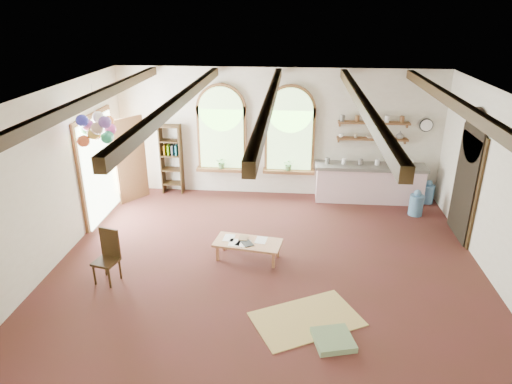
# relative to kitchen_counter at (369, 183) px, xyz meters

# --- Properties ---
(floor) EXTENTS (8.00, 8.00, 0.00)m
(floor) POSITION_rel_kitchen_counter_xyz_m (-2.30, -3.20, -0.48)
(floor) COLOR #512421
(floor) RESTS_ON ground
(ceiling_beams) EXTENTS (6.20, 6.80, 0.18)m
(ceiling_beams) POSITION_rel_kitchen_counter_xyz_m (-2.30, -3.20, 2.62)
(ceiling_beams) COLOR #392812
(ceiling_beams) RESTS_ON ceiling
(window_left) EXTENTS (1.30, 0.28, 2.20)m
(window_left) POSITION_rel_kitchen_counter_xyz_m (-3.70, 0.23, 1.16)
(window_left) COLOR brown
(window_left) RESTS_ON floor
(window_right) EXTENTS (1.30, 0.28, 2.20)m
(window_right) POSITION_rel_kitchen_counter_xyz_m (-2.00, 0.23, 1.16)
(window_right) COLOR brown
(window_right) RESTS_ON floor
(left_doorway) EXTENTS (0.10, 1.90, 2.50)m
(left_doorway) POSITION_rel_kitchen_counter_xyz_m (-6.25, -1.40, 0.67)
(left_doorway) COLOR brown
(left_doorway) RESTS_ON floor
(right_doorway) EXTENTS (0.10, 1.30, 2.40)m
(right_doorway) POSITION_rel_kitchen_counter_xyz_m (1.65, -1.70, 0.62)
(right_doorway) COLOR black
(right_doorway) RESTS_ON floor
(kitchen_counter) EXTENTS (2.68, 0.62, 0.94)m
(kitchen_counter) POSITION_rel_kitchen_counter_xyz_m (0.00, 0.00, 0.00)
(kitchen_counter) COLOR beige
(kitchen_counter) RESTS_ON floor
(wall_shelf_lower) EXTENTS (1.70, 0.24, 0.04)m
(wall_shelf_lower) POSITION_rel_kitchen_counter_xyz_m (0.00, 0.18, 1.07)
(wall_shelf_lower) COLOR brown
(wall_shelf_lower) RESTS_ON wall_back
(wall_shelf_upper) EXTENTS (1.70, 0.24, 0.04)m
(wall_shelf_upper) POSITION_rel_kitchen_counter_xyz_m (0.00, 0.18, 1.47)
(wall_shelf_upper) COLOR brown
(wall_shelf_upper) RESTS_ON wall_back
(wall_clock) EXTENTS (0.32, 0.04, 0.32)m
(wall_clock) POSITION_rel_kitchen_counter_xyz_m (1.25, 0.25, 1.42)
(wall_clock) COLOR black
(wall_clock) RESTS_ON wall_back
(bookshelf) EXTENTS (0.53, 0.32, 1.80)m
(bookshelf) POSITION_rel_kitchen_counter_xyz_m (-5.00, 0.12, 0.42)
(bookshelf) COLOR #392812
(bookshelf) RESTS_ON floor
(coffee_table) EXTENTS (1.35, 0.77, 0.36)m
(coffee_table) POSITION_rel_kitchen_counter_xyz_m (-2.70, -3.07, -0.15)
(coffee_table) COLOR tan
(coffee_table) RESTS_ON floor
(side_chair) EXTENTS (0.47, 0.47, 0.97)m
(side_chair) POSITION_rel_kitchen_counter_xyz_m (-5.09, -4.06, -0.20)
(side_chair) COLOR #392812
(side_chair) RESTS_ON floor
(floor_mat) EXTENTS (1.91, 1.65, 0.02)m
(floor_mat) POSITION_rel_kitchen_counter_xyz_m (-1.59, -4.84, -0.47)
(floor_mat) COLOR tan
(floor_mat) RESTS_ON floor
(floor_cushion) EXTENTS (0.67, 0.67, 0.10)m
(floor_cushion) POSITION_rel_kitchen_counter_xyz_m (-1.21, -5.33, -0.43)
(floor_cushion) COLOR gray
(floor_cushion) RESTS_ON floor
(water_jug_a) EXTENTS (0.31, 0.31, 0.59)m
(water_jug_a) POSITION_rel_kitchen_counter_xyz_m (1.45, 0.00, -0.22)
(water_jug_a) COLOR #5283AF
(water_jug_a) RESTS_ON floor
(water_jug_b) EXTENTS (0.32, 0.32, 0.63)m
(water_jug_b) POSITION_rel_kitchen_counter_xyz_m (1.00, -0.75, -0.21)
(water_jug_b) COLOR #5283AF
(water_jug_b) RESTS_ON floor
(balloon_cluster) EXTENTS (0.80, 0.84, 1.15)m
(balloon_cluster) POSITION_rel_kitchen_counter_xyz_m (-5.71, -2.40, 1.86)
(balloon_cluster) COLOR white
(balloon_cluster) RESTS_ON floor
(table_book) EXTENTS (0.18, 0.26, 0.02)m
(table_book) POSITION_rel_kitchen_counter_xyz_m (-2.89, -2.94, -0.10)
(table_book) COLOR olive
(table_book) RESTS_ON coffee_table
(tablet) EXTENTS (0.29, 0.32, 0.01)m
(tablet) POSITION_rel_kitchen_counter_xyz_m (-2.71, -3.15, -0.11)
(tablet) COLOR black
(tablet) RESTS_ON coffee_table
(potted_plant_left) EXTENTS (0.27, 0.23, 0.30)m
(potted_plant_left) POSITION_rel_kitchen_counter_xyz_m (-3.70, 0.12, 0.37)
(potted_plant_left) COLOR #598C4C
(potted_plant_left) RESTS_ON window_left
(potted_plant_right) EXTENTS (0.27, 0.23, 0.30)m
(potted_plant_right) POSITION_rel_kitchen_counter_xyz_m (-2.00, 0.12, 0.37)
(potted_plant_right) COLOR #598C4C
(potted_plant_right) RESTS_ON window_right
(shelf_cup_a) EXTENTS (0.12, 0.10, 0.10)m
(shelf_cup_a) POSITION_rel_kitchen_counter_xyz_m (-0.75, 0.18, 1.14)
(shelf_cup_a) COLOR white
(shelf_cup_a) RESTS_ON wall_shelf_lower
(shelf_cup_b) EXTENTS (0.10, 0.10, 0.09)m
(shelf_cup_b) POSITION_rel_kitchen_counter_xyz_m (-0.40, 0.18, 1.14)
(shelf_cup_b) COLOR beige
(shelf_cup_b) RESTS_ON wall_shelf_lower
(shelf_bowl_a) EXTENTS (0.22, 0.22, 0.05)m
(shelf_bowl_a) POSITION_rel_kitchen_counter_xyz_m (-0.05, 0.18, 1.12)
(shelf_bowl_a) COLOR beige
(shelf_bowl_a) RESTS_ON wall_shelf_lower
(shelf_bowl_b) EXTENTS (0.20, 0.20, 0.06)m
(shelf_bowl_b) POSITION_rel_kitchen_counter_xyz_m (0.30, 0.18, 1.12)
(shelf_bowl_b) COLOR #8C664C
(shelf_bowl_b) RESTS_ON wall_shelf_lower
(shelf_vase) EXTENTS (0.18, 0.18, 0.19)m
(shelf_vase) POSITION_rel_kitchen_counter_xyz_m (0.65, 0.18, 1.19)
(shelf_vase) COLOR slate
(shelf_vase) RESTS_ON wall_shelf_lower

